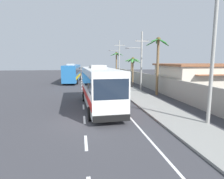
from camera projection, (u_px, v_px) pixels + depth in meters
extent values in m
plane|color=#3A3A3F|center=(85.00, 122.00, 13.81)|extent=(160.00, 160.00, 0.00)
cube|color=gray|center=(136.00, 95.00, 24.64)|extent=(3.20, 90.00, 0.14)
cube|color=white|center=(86.00, 143.00, 10.39)|extent=(0.16, 2.00, 0.01)
cube|color=white|center=(84.00, 120.00, 14.42)|extent=(0.16, 2.00, 0.01)
cube|color=white|center=(83.00, 107.00, 18.44)|extent=(0.16, 2.00, 0.01)
cube|color=white|center=(83.00, 99.00, 22.46)|extent=(0.16, 2.00, 0.01)
cube|color=white|center=(83.00, 93.00, 26.49)|extent=(0.16, 2.00, 0.01)
cube|color=white|center=(82.00, 89.00, 30.51)|extent=(0.16, 2.00, 0.01)
cube|color=white|center=(82.00, 85.00, 34.54)|extent=(0.16, 2.00, 0.01)
cube|color=white|center=(82.00, 83.00, 38.56)|extent=(0.16, 2.00, 0.01)
cube|color=white|center=(82.00, 81.00, 42.59)|extent=(0.16, 2.00, 0.01)
cube|color=white|center=(82.00, 79.00, 46.61)|extent=(0.16, 2.00, 0.01)
cube|color=white|center=(81.00, 77.00, 50.64)|extent=(0.16, 2.00, 0.01)
cube|color=white|center=(81.00, 76.00, 54.66)|extent=(0.16, 2.00, 0.01)
cube|color=white|center=(81.00, 75.00, 58.69)|extent=(0.16, 2.00, 0.01)
cube|color=white|center=(106.00, 90.00, 29.01)|extent=(0.14, 70.00, 0.01)
cube|color=#9E998E|center=(153.00, 82.00, 29.00)|extent=(0.24, 60.00, 2.27)
cube|color=white|center=(100.00, 86.00, 17.88)|extent=(3.08, 11.02, 3.30)
cube|color=#192333|center=(99.00, 80.00, 17.99)|extent=(3.07, 10.15, 1.06)
cube|color=#192333|center=(111.00, 89.00, 12.56)|extent=(2.38, 0.21, 1.38)
cube|color=red|center=(100.00, 94.00, 17.99)|extent=(3.10, 10.80, 0.59)
cube|color=black|center=(112.00, 118.00, 12.77)|extent=(2.54, 0.28, 0.44)
cube|color=#B7B7B7|center=(97.00, 66.00, 18.93)|extent=(1.53, 2.46, 0.28)
cube|color=black|center=(132.00, 85.00, 13.03)|extent=(0.12, 0.09, 0.36)
cube|color=black|center=(89.00, 86.00, 12.43)|extent=(0.12, 0.09, 0.36)
cylinder|color=black|center=(123.00, 112.00, 14.67)|extent=(0.37, 1.05, 1.04)
cylinder|color=black|center=(90.00, 114.00, 14.15)|extent=(0.37, 1.05, 1.04)
cylinder|color=black|center=(107.00, 96.00, 21.53)|extent=(0.37, 1.05, 1.04)
cylinder|color=black|center=(84.00, 96.00, 21.01)|extent=(0.37, 1.05, 1.04)
cube|color=#2366A8|center=(72.00, 73.00, 39.17)|extent=(3.33, 11.84, 3.12)
cube|color=#192333|center=(72.00, 70.00, 38.89)|extent=(3.30, 10.91, 1.00)
cube|color=#192333|center=(75.00, 69.00, 44.81)|extent=(2.34, 0.26, 1.31)
cube|color=yellow|center=(72.00, 76.00, 39.27)|extent=(3.35, 11.61, 0.56)
cube|color=black|center=(75.00, 77.00, 45.17)|extent=(2.49, 0.33, 0.44)
cube|color=#B7B7B7|center=(71.00, 64.00, 37.47)|extent=(1.57, 2.66, 0.28)
cube|color=black|center=(68.00, 68.00, 44.44)|extent=(0.13, 0.09, 0.36)
cube|color=black|center=(81.00, 68.00, 44.71)|extent=(0.13, 0.09, 0.36)
cylinder|color=black|center=(69.00, 78.00, 43.29)|extent=(0.39, 1.06, 1.04)
cylinder|color=black|center=(80.00, 78.00, 43.52)|extent=(0.39, 1.06, 1.04)
cylinder|color=black|center=(64.00, 82.00, 35.81)|extent=(0.39, 1.06, 1.04)
cylinder|color=black|center=(77.00, 81.00, 36.04)|extent=(0.39, 1.06, 1.04)
cylinder|color=black|center=(111.00, 91.00, 26.28)|extent=(0.14, 0.61, 0.60)
cylinder|color=black|center=(111.00, 89.00, 27.62)|extent=(0.16, 0.61, 0.60)
cube|color=#1E7F38|center=(111.00, 89.00, 26.87)|extent=(0.31, 1.11, 0.36)
cube|color=black|center=(111.00, 87.00, 27.13)|extent=(0.28, 0.61, 0.12)
cylinder|color=gray|center=(111.00, 89.00, 26.35)|extent=(0.08, 0.32, 0.67)
cylinder|color=black|center=(111.00, 85.00, 26.39)|extent=(0.56, 0.08, 0.04)
sphere|color=#EAEACC|center=(111.00, 86.00, 26.29)|extent=(0.14, 0.14, 0.14)
cylinder|color=navy|center=(111.00, 85.00, 27.03)|extent=(0.32, 0.32, 0.67)
sphere|color=black|center=(111.00, 81.00, 26.97)|extent=(0.26, 0.26, 0.26)
cylinder|color=black|center=(124.00, 86.00, 29.22)|extent=(0.28, 0.28, 0.84)
cylinder|color=beige|center=(124.00, 81.00, 29.11)|extent=(0.36, 0.36, 0.67)
sphere|color=beige|center=(124.00, 78.00, 29.04)|extent=(0.22, 0.22, 0.22)
cylinder|color=#9E9E99|center=(213.00, 50.00, 12.51)|extent=(0.24, 0.24, 10.17)
cylinder|color=#9E9E99|center=(141.00, 62.00, 27.81)|extent=(0.24, 0.24, 8.48)
cube|color=#9E9E99|center=(142.00, 41.00, 27.38)|extent=(1.99, 0.12, 0.12)
cylinder|color=#4C4742|center=(136.00, 40.00, 27.23)|extent=(0.08, 0.08, 0.16)
cylinder|color=#4C4742|center=(147.00, 40.00, 27.49)|extent=(0.08, 0.08, 0.16)
cylinder|color=#9E9E99|center=(134.00, 48.00, 27.35)|extent=(2.14, 0.09, 0.09)
cube|color=#4C4C51|center=(127.00, 48.00, 27.19)|extent=(0.44, 0.24, 0.14)
cylinder|color=#9E9E99|center=(119.00, 61.00, 42.91)|extent=(0.24, 0.24, 8.81)
cube|color=#9E9E99|center=(119.00, 45.00, 42.41)|extent=(2.46, 0.12, 0.12)
cylinder|color=#4C4742|center=(115.00, 45.00, 42.24)|extent=(0.08, 0.08, 0.16)
cylinder|color=#4C4742|center=(124.00, 45.00, 42.55)|extent=(0.08, 0.08, 0.16)
cylinder|color=#9E9E99|center=(115.00, 50.00, 42.41)|extent=(2.14, 0.09, 0.09)
cube|color=#4C4C51|center=(110.00, 51.00, 42.25)|extent=(0.44, 0.24, 0.14)
cylinder|color=brown|center=(133.00, 72.00, 34.62)|extent=(0.26, 0.26, 4.70)
ellipsoid|color=#3D893D|center=(137.00, 61.00, 34.40)|extent=(1.55, 0.44, 0.97)
ellipsoid|color=#3D893D|center=(133.00, 61.00, 35.04)|extent=(0.87, 1.57, 0.96)
ellipsoid|color=#3D893D|center=(130.00, 60.00, 34.96)|extent=(0.98, 1.62, 0.80)
ellipsoid|color=#3D893D|center=(129.00, 60.00, 34.01)|extent=(1.71, 0.68, 0.61)
ellipsoid|color=#3D893D|center=(133.00, 60.00, 33.57)|extent=(0.91, 1.61, 0.86)
ellipsoid|color=#3D893D|center=(136.00, 60.00, 33.65)|extent=(1.15, 1.64, 0.54)
sphere|color=brown|center=(133.00, 59.00, 34.26)|extent=(0.56, 0.56, 0.56)
cylinder|color=brown|center=(157.00, 68.00, 24.52)|extent=(0.32, 0.32, 6.99)
ellipsoid|color=#28702D|center=(164.00, 42.00, 24.27)|extent=(1.64, 0.57, 0.95)
ellipsoid|color=#28702D|center=(157.00, 41.00, 24.85)|extent=(0.79, 1.77, 0.56)
ellipsoid|color=#28702D|center=(152.00, 42.00, 24.38)|extent=(1.54, 1.23, 0.90)
ellipsoid|color=#28702D|center=(155.00, 40.00, 23.40)|extent=(1.60, 1.34, 0.56)
ellipsoid|color=#28702D|center=(162.00, 41.00, 23.28)|extent=(0.74, 1.72, 0.77)
sphere|color=brown|center=(158.00, 39.00, 23.99)|extent=(0.56, 0.56, 0.56)
cylinder|color=brown|center=(116.00, 66.00, 48.15)|extent=(0.36, 0.36, 6.23)
ellipsoid|color=#337F33|center=(120.00, 54.00, 47.77)|extent=(1.79, 0.54, 0.80)
ellipsoid|color=#337F33|center=(118.00, 55.00, 48.42)|extent=(1.36, 1.51, 1.00)
ellipsoid|color=#337F33|center=(114.00, 54.00, 48.41)|extent=(1.13, 1.76, 0.70)
ellipsoid|color=#337F33|center=(113.00, 54.00, 47.63)|extent=(1.72, 0.42, 0.92)
ellipsoid|color=#337F33|center=(116.00, 54.00, 46.84)|extent=(0.98, 1.82, 0.60)
ellipsoid|color=#337F33|center=(119.00, 54.00, 47.05)|extent=(1.30, 1.72, 0.58)
sphere|color=brown|center=(116.00, 53.00, 47.68)|extent=(0.56, 0.56, 0.56)
cylinder|color=brown|center=(132.00, 70.00, 41.40)|extent=(0.33, 0.33, 4.60)
ellipsoid|color=#337F33|center=(135.00, 61.00, 41.12)|extent=(1.40, 0.52, 0.71)
ellipsoid|color=#337F33|center=(133.00, 61.00, 41.61)|extent=(1.20, 1.19, 0.81)
ellipsoid|color=#337F33|center=(130.00, 61.00, 41.63)|extent=(0.88, 1.38, 0.76)
ellipsoid|color=#337F33|center=(129.00, 60.00, 41.31)|extent=(1.41, 1.01, 0.59)
ellipsoid|color=#337F33|center=(129.00, 60.00, 40.73)|extent=(1.47, 0.84, 0.48)
ellipsoid|color=#337F33|center=(132.00, 61.00, 40.44)|extent=(0.76, 1.42, 0.68)
ellipsoid|color=#337F33|center=(134.00, 60.00, 40.62)|extent=(1.17, 1.33, 0.54)
sphere|color=brown|center=(132.00, 59.00, 41.05)|extent=(0.56, 0.56, 0.56)
cube|color=beige|center=(201.00, 79.00, 26.11)|extent=(10.17, 8.06, 3.74)
cube|color=brown|center=(202.00, 65.00, 25.81)|extent=(10.78, 8.55, 0.24)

